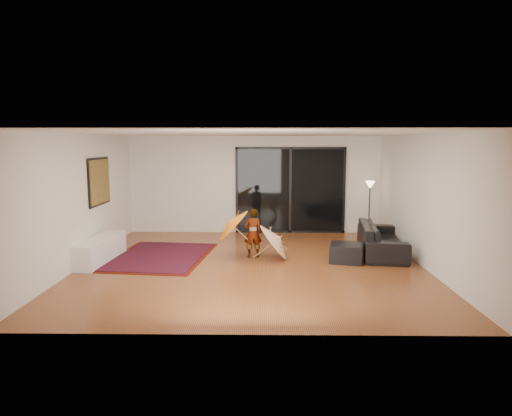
{
  "coord_description": "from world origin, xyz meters",
  "views": [
    {
      "loc": [
        0.23,
        -9.22,
        2.51
      ],
      "look_at": [
        0.08,
        0.65,
        1.1
      ],
      "focal_mm": 32.0,
      "sensor_mm": 36.0,
      "label": 1
    }
  ],
  "objects_px": {
    "media_console": "(100,250)",
    "ottoman": "(346,253)",
    "sofa": "(381,239)",
    "child": "(253,233)"
  },
  "relations": [
    {
      "from": "ottoman",
      "to": "child",
      "type": "bearing_deg",
      "value": 169.86
    },
    {
      "from": "ottoman",
      "to": "sofa",
      "type": "bearing_deg",
      "value": 38.6
    },
    {
      "from": "media_console",
      "to": "sofa",
      "type": "xyz_separation_m",
      "value": [
        6.2,
        0.8,
        0.09
      ]
    },
    {
      "from": "sofa",
      "to": "child",
      "type": "xyz_separation_m",
      "value": [
        -2.94,
        -0.39,
        0.2
      ]
    },
    {
      "from": "media_console",
      "to": "ottoman",
      "type": "bearing_deg",
      "value": 4.44
    },
    {
      "from": "media_console",
      "to": "sofa",
      "type": "distance_m",
      "value": 6.25
    },
    {
      "from": "media_console",
      "to": "ottoman",
      "type": "xyz_separation_m",
      "value": [
        5.26,
        0.05,
        -0.06
      ]
    },
    {
      "from": "media_console",
      "to": "sofa",
      "type": "relative_size",
      "value": 0.78
    },
    {
      "from": "ottoman",
      "to": "child",
      "type": "distance_m",
      "value": 2.06
    },
    {
      "from": "media_console",
      "to": "ottoman",
      "type": "distance_m",
      "value": 5.26
    }
  ]
}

